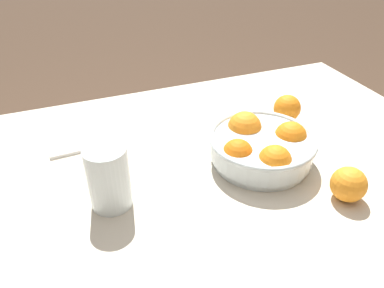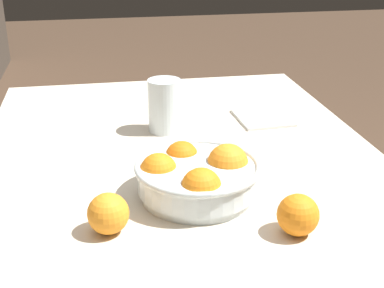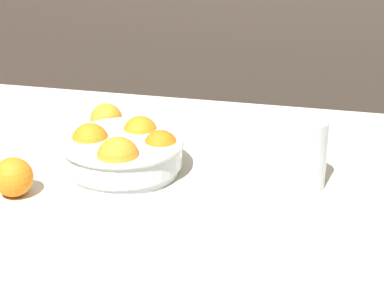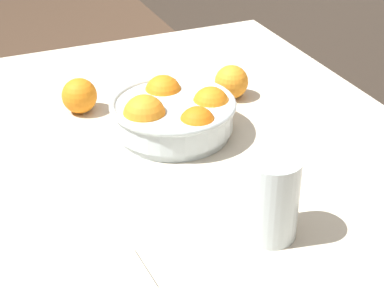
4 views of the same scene
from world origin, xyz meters
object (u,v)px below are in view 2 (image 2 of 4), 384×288
orange_loose_front (108,214)px  juice_glass (165,109)px  orange_loose_near_bowl (298,215)px  fruit_bowl (196,176)px

orange_loose_front → juice_glass: bearing=-19.3°
juice_glass → orange_loose_front: (-0.44, 0.16, -0.02)m
juice_glass → orange_loose_front: juice_glass is taller
juice_glass → orange_loose_near_bowl: (-0.50, -0.16, -0.02)m
orange_loose_near_bowl → orange_loose_front: 0.32m
fruit_bowl → juice_glass: bearing=2.3°
orange_loose_near_bowl → juice_glass: bearing=17.3°
orange_loose_near_bowl → orange_loose_front: same height
juice_glass → orange_loose_near_bowl: size_ratio=1.83×
juice_glass → orange_loose_near_bowl: juice_glass is taller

